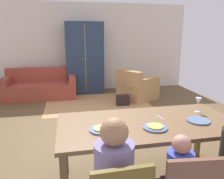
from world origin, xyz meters
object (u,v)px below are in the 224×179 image
plate_near_man (102,130)px  armchair (136,88)px  plate_near_woman (198,121)px  armoire (85,58)px  couch (41,87)px  handbag (123,100)px  dining_table (148,127)px  wine_glass (198,102)px  plate_near_child (155,128)px

plate_near_man → armchair: (1.51, 3.55, -0.45)m
plate_near_man → plate_near_woman: same height
armoire → couch: bearing=-163.5°
plate_near_woman → armchair: armchair is taller
plate_near_man → handbag: 3.30m
dining_table → wine_glass: bearing=14.3°
plate_near_woman → wine_glass: 0.35m
plate_near_child → wine_glass: wine_glass is taller
wine_glass → armchair: 3.31m
couch → armoire: armoire is taller
dining_table → handbag: 3.05m
couch → armchair: 2.67m
couch → armchair: bearing=-14.8°
armoire → armchair: bearing=-39.2°
plate_near_woman → wine_glass: size_ratio=1.34×
couch → armoire: bearing=16.5°
plate_near_woman → handbag: size_ratio=0.78×
wine_glass → couch: wine_glass is taller
plate_near_man → armoire: size_ratio=0.12×
couch → armchair: size_ratio=1.66×
plate_near_child → armoire: bearing=94.0°
plate_near_man → couch: size_ratio=0.13×
wine_glass → handbag: wine_glass is taller
armoire → wine_glass: bearing=-76.5°
plate_near_man → handbag: bearing=71.8°
plate_near_child → plate_near_man: bearing=173.7°
armoire → handbag: 1.96m
plate_near_man → couch: couch is taller
plate_near_child → armoire: 4.69m
plate_near_child → armchair: size_ratio=0.22×
handbag → couch: bearing=150.9°
plate_near_man → plate_near_child: bearing=-6.3°
plate_near_man → handbag: size_ratio=0.78×
plate_near_man → dining_table: bearing=12.5°
dining_table → plate_near_woman: plate_near_woman is taller
armoire → handbag: size_ratio=6.56×
plate_near_man → plate_near_child: size_ratio=1.00×
plate_near_woman → wine_glass: (0.17, 0.28, 0.12)m
plate_near_woman → couch: size_ratio=0.13×
armoire → plate_near_man: bearing=-92.6°
armchair → handbag: bearing=-136.5°
dining_table → wine_glass: size_ratio=10.56×
armchair → armoire: armoire is taller
couch → armoire: 1.53m
plate_near_woman → wine_glass: bearing=59.2°
dining_table → plate_near_woman: (0.54, -0.10, 0.07)m
armoire → handbag: bearing=-62.5°
couch → handbag: size_ratio=5.97×
plate_near_man → armchair: bearing=66.9°
plate_near_child → handbag: size_ratio=0.78×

